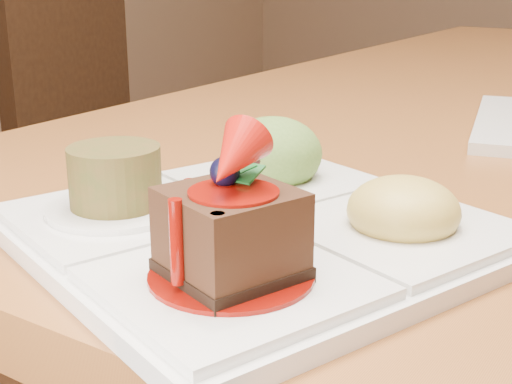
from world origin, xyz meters
The scene contains 2 objects.
chair_left centered at (-1.02, 0.06, 0.57)m, with size 0.53×0.53×1.01m.
sampler_plate centered at (-0.10, -0.75, 0.77)m, with size 0.34×0.34×0.10m.
Camera 1 is at (0.13, -1.11, 0.92)m, focal length 50.00 mm.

